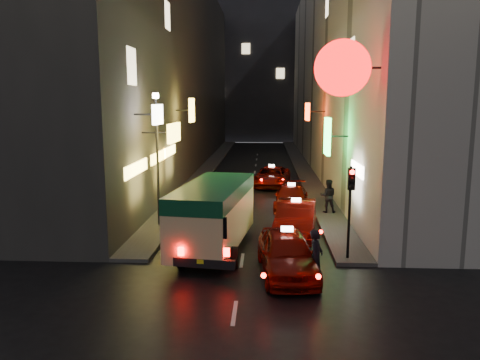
% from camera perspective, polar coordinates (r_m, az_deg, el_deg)
% --- Properties ---
extents(building_left, '(7.63, 52.00, 18.00)m').
position_cam_1_polar(building_left, '(43.57, -8.91, 13.40)').
color(building_left, '#383533').
rests_on(building_left, ground).
extents(building_right, '(8.40, 52.00, 18.00)m').
position_cam_1_polar(building_right, '(43.26, 12.92, 13.31)').
color(building_right, '#BAB5AA').
rests_on(building_right, ground).
extents(building_far, '(30.00, 10.00, 22.00)m').
position_cam_1_polar(building_far, '(74.73, 2.45, 13.39)').
color(building_far, '#35343A').
rests_on(building_far, ground).
extents(sidewalk_left, '(1.50, 52.00, 0.15)m').
position_cam_1_polar(sidewalk_left, '(43.27, -3.74, 1.68)').
color(sidewalk_left, '#474442').
rests_on(sidewalk_left, ground).
extents(sidewalk_right, '(1.50, 52.00, 0.15)m').
position_cam_1_polar(sidewalk_right, '(43.11, 7.56, 1.59)').
color(sidewalk_right, '#474442').
rests_on(sidewalk_right, ground).
extents(minibus, '(3.07, 6.62, 2.73)m').
position_cam_1_polar(minibus, '(18.86, -3.22, -3.53)').
color(minibus, '#D4C085').
rests_on(minibus, ground).
extents(taxi_near, '(2.88, 5.89, 1.98)m').
position_cam_1_polar(taxi_near, '(16.52, 5.73, -8.42)').
color(taxi_near, '#620A03').
rests_on(taxi_near, ground).
extents(taxi_second, '(3.11, 6.01, 2.00)m').
position_cam_1_polar(taxi_second, '(21.17, 6.82, -4.39)').
color(taxi_second, '#620A03').
rests_on(taxi_second, ground).
extents(taxi_third, '(2.36, 4.99, 1.71)m').
position_cam_1_polar(taxi_third, '(26.45, 6.27, -1.88)').
color(taxi_third, '#620A03').
rests_on(taxi_third, ground).
extents(taxi_far, '(2.82, 5.33, 1.78)m').
position_cam_1_polar(taxi_far, '(33.46, 3.87, 0.62)').
color(taxi_far, '#620A03').
rests_on(taxi_far, ground).
extents(pedestrian_crossing, '(0.67, 0.80, 2.07)m').
position_cam_1_polar(pedestrian_crossing, '(15.88, 9.26, -8.77)').
color(pedestrian_crossing, black).
rests_on(pedestrian_crossing, ground).
extents(pedestrian_sidewalk, '(0.78, 0.52, 2.01)m').
position_cam_1_polar(pedestrian_sidewalk, '(25.23, 10.67, -1.67)').
color(pedestrian_sidewalk, black).
rests_on(pedestrian_sidewalk, sidewalk_right).
extents(traffic_light, '(0.26, 0.43, 3.50)m').
position_cam_1_polar(traffic_light, '(17.64, 13.35, -1.51)').
color(traffic_light, black).
rests_on(traffic_light, sidewalk_right).
extents(lamp_post, '(0.28, 0.28, 6.22)m').
position_cam_1_polar(lamp_post, '(22.26, -10.06, 3.56)').
color(lamp_post, black).
rests_on(lamp_post, sidewalk_left).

